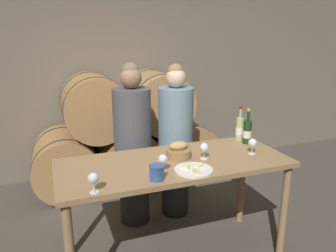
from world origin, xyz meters
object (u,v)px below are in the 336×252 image
person_left (133,145)px  wine_glass_left (163,160)px  cheese_plate (194,170)px  blue_crock (157,172)px  wine_glass_right (253,143)px  tasting_table (174,174)px  bread_basket (178,151)px  person_right (175,141)px  wine_bottle_red (247,132)px  wine_glass_center (204,148)px  wine_bottle_white (240,129)px  wine_glass_far_left (93,179)px

person_left → wine_glass_left: (0.00, -0.89, 0.18)m
person_left → wine_glass_left: person_left is taller
cheese_plate → blue_crock: bearing=-170.4°
wine_glass_left → wine_glass_right: (0.83, 0.09, 0.00)m
tasting_table → bread_basket: (0.06, 0.06, 0.17)m
person_right → wine_bottle_red: size_ratio=4.90×
wine_glass_center → wine_glass_right: 0.43m
person_right → wine_bottle_red: (0.49, -0.54, 0.21)m
wine_glass_left → wine_glass_center: size_ratio=1.00×
person_left → wine_bottle_white: (0.94, -0.43, 0.20)m
wine_bottle_white → cheese_plate: (-0.72, -0.52, -0.10)m
wine_bottle_red → wine_glass_left: wine_bottle_red is taller
wine_glass_far_left → wine_glass_right: (1.35, 0.24, 0.00)m
blue_crock → wine_glass_left: bearing=52.8°
tasting_table → wine_glass_center: 0.32m
wine_glass_far_left → wine_bottle_red: bearing=18.8°
bread_basket → wine_glass_center: bearing=-28.7°
person_right → wine_glass_far_left: bearing=-133.0°
person_right → wine_bottle_white: person_right is taller
wine_bottle_red → tasting_table: bearing=-167.5°
blue_crock → cheese_plate: (0.30, 0.05, -0.05)m
blue_crock → wine_glass_center: wine_glass_center is taller
wine_bottle_red → bread_basket: wine_bottle_red is taller
wine_glass_far_left → tasting_table: bearing=25.4°
wine_glass_center → wine_glass_right: bearing=-5.2°
wine_bottle_white → cheese_plate: 0.90m
person_right → tasting_table: bearing=-112.1°
person_left → person_right: bearing=-0.0°
bread_basket → wine_glass_right: size_ratio=1.52×
bread_basket → wine_glass_far_left: 0.83m
tasting_table → wine_glass_center: size_ratio=13.55×
wine_glass_far_left → bread_basket: bearing=27.3°
person_right → wine_glass_left: (-0.45, -0.89, 0.19)m
blue_crock → wine_glass_left: (0.08, 0.11, 0.04)m
person_left → wine_bottle_white: person_left is taller
wine_glass_far_left → person_right: bearing=47.0°
wine_glass_far_left → person_left: bearing=63.5°
wine_bottle_white → cheese_plate: wine_bottle_white is taller
wine_glass_right → person_left: bearing=135.9°
tasting_table → wine_glass_far_left: size_ratio=13.55×
person_left → person_right: 0.45m
wine_glass_left → wine_bottle_white: bearing=26.3°
wine_bottle_white → wine_glass_left: size_ratio=2.40×
tasting_table → bread_basket: size_ratio=8.90×
wine_glass_right → wine_glass_center: bearing=174.8°
person_left → wine_glass_center: person_left is taller
tasting_table → bread_basket: bread_basket is taller
wine_bottle_red → wine_glass_right: wine_bottle_red is taller
bread_basket → wine_glass_right: 0.63m
wine_glass_center → wine_glass_far_left: bearing=-163.1°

